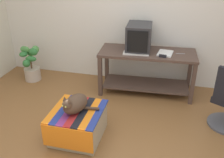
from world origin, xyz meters
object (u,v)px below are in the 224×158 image
cat (75,104)px  potted_plant (31,65)px  desk (147,65)px  tv_monitor (139,38)px  stapler (163,56)px  keyboard (136,53)px  book (165,53)px  ottoman_with_blanket (78,124)px

cat → potted_plant: size_ratio=0.68×
desk → tv_monitor: (-0.16, 0.04, 0.43)m
tv_monitor → stapler: 0.50m
keyboard → potted_plant: size_ratio=0.63×
potted_plant → cat: bearing=-44.1°
desk → stapler: (0.25, -0.18, 0.25)m
tv_monitor → potted_plant: (-1.92, -0.11, -0.64)m
book → potted_plant: bearing=-172.8°
ottoman_with_blanket → desk: bearing=63.8°
desk → keyboard: size_ratio=3.87×
tv_monitor → book: bearing=-13.2°
potted_plant → tv_monitor: bearing=3.1°
tv_monitor → desk: bearing=-19.5°
ottoman_with_blanket → stapler: stapler is taller
potted_plant → stapler: bearing=-3.0°
desk → potted_plant: bearing=178.2°
keyboard → ottoman_with_blanket: 1.44m
cat → stapler: stapler is taller
book → stapler: bearing=-94.1°
ottoman_with_blanket → cat: (-0.01, -0.02, 0.30)m
book → cat: 1.70m
desk → keyboard: keyboard is taller
keyboard → ottoman_with_blanket: (-0.52, -1.24, -0.53)m
keyboard → cat: size_ratio=0.91×
tv_monitor → keyboard: size_ratio=1.33×
cat → book: bearing=72.9°
keyboard → stapler: (0.41, -0.04, 0.01)m
stapler → ottoman_with_blanket: bearing=149.4°
desk → stapler: 0.39m
stapler → book: bearing=-3.5°
desk → book: size_ratio=5.54×
desk → potted_plant: 2.09m
ottoman_with_blanket → potted_plant: potted_plant is taller
book → ottoman_with_blanket: book is taller
keyboard → potted_plant: keyboard is taller
desk → potted_plant: size_ratio=2.42×
stapler → cat: bearing=149.7°
keyboard → cat: (-0.53, -1.26, -0.23)m
cat → potted_plant: (-1.39, 1.35, -0.21)m
tv_monitor → potted_plant: bearing=179.7°
desk → tv_monitor: bearing=160.5°
ottoman_with_blanket → cat: size_ratio=1.57×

